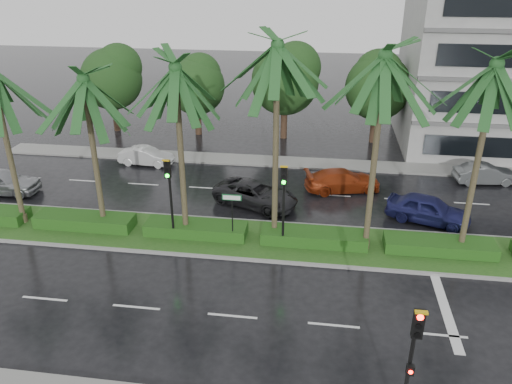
# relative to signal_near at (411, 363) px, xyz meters

# --- Properties ---
(ground) EXTENTS (120.00, 120.00, 0.00)m
(ground) POSITION_rel_signal_near_xyz_m (-6.00, 9.39, -2.50)
(ground) COLOR black
(ground) RESTS_ON ground
(far_sidewalk) EXTENTS (40.00, 2.00, 0.12)m
(far_sidewalk) POSITION_rel_signal_near_xyz_m (-6.00, 21.39, -2.44)
(far_sidewalk) COLOR slate
(far_sidewalk) RESTS_ON ground
(median) EXTENTS (36.00, 4.00, 0.15)m
(median) POSITION_rel_signal_near_xyz_m (-6.00, 10.39, -2.42)
(median) COLOR gray
(median) RESTS_ON ground
(hedge) EXTENTS (35.20, 1.40, 0.60)m
(hedge) POSITION_rel_signal_near_xyz_m (-6.00, 10.39, -2.05)
(hedge) COLOR #1A4112
(hedge) RESTS_ON median
(lane_markings) EXTENTS (34.00, 13.06, 0.01)m
(lane_markings) POSITION_rel_signal_near_xyz_m (-2.96, 8.96, -2.50)
(lane_markings) COLOR silver
(lane_markings) RESTS_ON ground
(palm_row) EXTENTS (26.30, 4.20, 10.28)m
(palm_row) POSITION_rel_signal_near_xyz_m (-7.24, 10.41, 5.63)
(palm_row) COLOR #3D3523
(palm_row) RESTS_ON median
(signal_near) EXTENTS (0.34, 0.45, 4.36)m
(signal_near) POSITION_rel_signal_near_xyz_m (0.00, 0.00, 0.00)
(signal_near) COLOR black
(signal_near) RESTS_ON near_sidewalk
(signal_median_left) EXTENTS (0.34, 0.42, 4.36)m
(signal_median_left) POSITION_rel_signal_near_xyz_m (-10.00, 9.69, 0.49)
(signal_median_left) COLOR black
(signal_median_left) RESTS_ON median
(signal_median_right) EXTENTS (0.34, 0.42, 4.36)m
(signal_median_right) POSITION_rel_signal_near_xyz_m (-4.50, 9.69, 0.49)
(signal_median_right) COLOR black
(signal_median_right) RESTS_ON median
(street_sign) EXTENTS (0.95, 0.09, 2.60)m
(street_sign) POSITION_rel_signal_near_xyz_m (-7.00, 9.87, -0.38)
(street_sign) COLOR black
(street_sign) RESTS_ON median
(bg_trees) EXTENTS (33.25, 5.60, 8.09)m
(bg_trees) POSITION_rel_signal_near_xyz_m (-4.45, 26.98, 2.24)
(bg_trees) COLOR #342417
(bg_trees) RESTS_ON ground
(car_silver) EXTENTS (2.08, 4.63, 1.54)m
(car_silver) POSITION_rel_signal_near_xyz_m (-22.00, 13.94, -1.73)
(car_silver) COLOR #919398
(car_silver) RESTS_ON ground
(car_white) EXTENTS (1.53, 3.81, 1.23)m
(car_white) POSITION_rel_signal_near_xyz_m (-14.92, 19.72, -1.89)
(car_white) COLOR #B8B8B8
(car_white) RESTS_ON ground
(car_darkgrey) EXTENTS (4.02, 5.46, 1.38)m
(car_darkgrey) POSITION_rel_signal_near_xyz_m (-6.50, 14.46, -1.81)
(car_darkgrey) COLOR #242427
(car_darkgrey) RESTS_ON ground
(car_red) EXTENTS (3.06, 4.96, 1.34)m
(car_red) POSITION_rel_signal_near_xyz_m (-1.50, 17.24, -1.83)
(car_red) COLOR maroon
(car_red) RESTS_ON ground
(car_blue) EXTENTS (3.17, 4.73, 1.50)m
(car_blue) POSITION_rel_signal_near_xyz_m (3.00, 13.74, -1.76)
(car_blue) COLOR navy
(car_blue) RESTS_ON ground
(car_grey) EXTENTS (1.84, 4.00, 1.27)m
(car_grey) POSITION_rel_signal_near_xyz_m (7.50, 19.62, -1.87)
(car_grey) COLOR #525557
(car_grey) RESTS_ON ground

